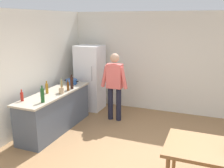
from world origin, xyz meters
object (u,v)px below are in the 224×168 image
bottle_wine_dark (72,83)px  refrigerator (90,78)px  bottle_vinegar_tall (62,86)px  bottle_sauce_red (22,96)px  bottle_beer_brown (68,86)px  bottle_wine_green (42,95)px  cooking_pot (72,82)px  utensil_jar (61,90)px  bottle_oil_amber (47,88)px  dining_table (216,153)px  person (115,82)px

bottle_wine_dark → refrigerator: bearing=95.6°
bottle_vinegar_tall → bottle_sauce_red: size_ratio=1.33×
bottle_beer_brown → bottle_wine_green: (-0.03, -0.91, 0.04)m
cooking_pot → bottle_wine_dark: 0.47m
cooking_pot → bottle_vinegar_tall: 0.73m
utensil_jar → bottle_wine_green: bearing=-91.0°
bottle_wine_green → bottle_beer_brown: bearing=88.4°
bottle_oil_amber → bottle_wine_green: 0.63m
refrigerator → bottle_wine_green: refrigerator is taller
cooking_pot → utensil_jar: utensil_jar is taller
bottle_wine_green → utensil_jar: bearing=89.0°
dining_table → bottle_wine_green: 3.25m
refrigerator → bottle_beer_brown: refrigerator is taller
cooking_pot → bottle_wine_dark: (0.24, -0.39, 0.09)m
person → bottle_sauce_red: (-1.29, -1.82, 0.02)m
utensil_jar → bottle_oil_amber: utensil_jar is taller
utensil_jar → refrigerator: bearing=93.8°
bottle_vinegar_tall → bottle_beer_brown: (0.08, 0.13, -0.03)m
dining_table → bottle_wine_green: bearing=172.6°
bottle_beer_brown → person: bearing=44.9°
cooking_pot → bottle_oil_amber: size_ratio=1.43×
dining_table → bottle_sauce_red: 3.67m
bottle_sauce_red → bottle_beer_brown: bearing=65.0°
dining_table → utensil_jar: (-3.19, 1.07, 0.31)m
refrigerator → bottle_vinegar_tall: bearing=-88.3°
bottle_sauce_red → bottle_wine_dark: bottle_wine_dark is taller
utensil_jar → bottle_oil_amber: bearing=-162.1°
bottle_wine_green → bottle_oil_amber: bearing=118.1°
bottle_vinegar_tall → dining_table: bearing=-20.1°
bottle_sauce_red → dining_table: bearing=-5.2°
bottle_vinegar_tall → bottle_oil_amber: size_ratio=1.14×
dining_table → bottle_wine_green: bottle_wine_green is taller
refrigerator → bottle_oil_amber: bearing=-96.5°
dining_table → utensil_jar: 3.38m
bottle_vinegar_tall → person: bearing=46.6°
bottle_beer_brown → bottle_wine_green: size_ratio=0.76×
bottle_vinegar_tall → bottle_beer_brown: bearing=59.6°
person → bottle_sauce_red: size_ratio=7.08×
dining_table → person: bearing=137.6°
dining_table → bottle_oil_amber: bearing=164.6°
dining_table → bottle_vinegar_tall: size_ratio=4.37×
refrigerator → bottle_wine_dark: (0.12, -1.19, 0.15)m
dining_table → utensil_jar: size_ratio=4.37×
utensil_jar → bottle_sauce_red: bearing=-121.4°
refrigerator → bottle_sauce_red: (-0.34, -2.37, 0.10)m
utensil_jar → bottle_vinegar_tall: 0.15m
bottle_oil_amber → bottle_beer_brown: bearing=48.1°
person → bottle_beer_brown: bearing=-135.1°
utensil_jar → bottle_sauce_red: 0.86m
bottle_vinegar_tall → bottle_sauce_red: (-0.38, -0.86, -0.04)m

